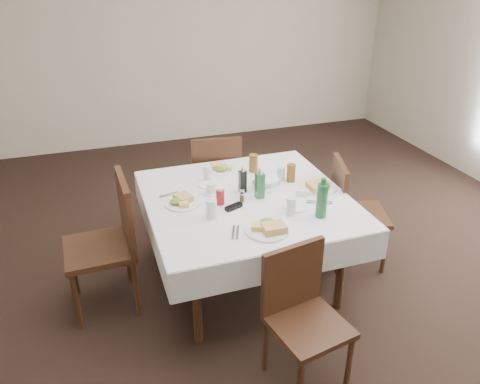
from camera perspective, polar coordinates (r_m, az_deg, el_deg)
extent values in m
plane|color=black|center=(3.91, 4.40, -10.74)|extent=(7.00, 7.00, 0.00)
cube|color=#BAAF98|center=(6.53, -7.50, 18.07)|extent=(6.00, 0.04, 2.80)
cylinder|color=black|center=(3.17, -5.29, -12.89)|extent=(0.06, 0.06, 0.72)
cylinder|color=black|center=(4.04, -8.96, -3.48)|extent=(0.06, 0.06, 0.72)
cylinder|color=black|center=(3.50, 12.24, -9.05)|extent=(0.06, 0.06, 0.72)
cylinder|color=black|center=(4.31, 5.19, -1.19)|extent=(0.06, 0.06, 0.72)
cube|color=black|center=(3.51, 0.86, -1.04)|extent=(1.35, 1.35, 0.03)
cube|color=silver|center=(3.50, 0.86, -0.74)|extent=(1.48, 1.48, 0.01)
cube|color=silver|center=(4.19, -2.52, 2.39)|extent=(1.48, 0.02, 0.22)
cube|color=silver|center=(2.98, 5.63, -8.89)|extent=(1.48, 0.02, 0.22)
cube|color=silver|center=(3.84, 11.31, -0.54)|extent=(0.02, 1.48, 0.22)
cube|color=silver|center=(3.41, -10.96, -4.20)|extent=(0.02, 1.48, 0.22)
cube|color=black|center=(4.50, -3.12, 1.56)|extent=(0.51, 0.51, 0.04)
cube|color=black|center=(4.21, -2.81, 3.40)|extent=(0.45, 0.10, 0.49)
cylinder|color=black|center=(4.79, -1.07, 0.24)|extent=(0.04, 0.04, 0.46)
cylinder|color=black|center=(4.46, -0.22, -1.96)|extent=(0.04, 0.04, 0.46)
cylinder|color=black|center=(4.75, -5.69, -0.15)|extent=(0.04, 0.04, 0.46)
cylinder|color=black|center=(4.41, -5.19, -2.41)|extent=(0.04, 0.04, 0.46)
cube|color=black|center=(2.89, 8.39, -15.90)|extent=(0.49, 0.49, 0.04)
cube|color=black|center=(2.86, 6.39, -10.34)|extent=(0.42, 0.12, 0.46)
cylinder|color=black|center=(3.07, 3.14, -18.08)|extent=(0.03, 0.03, 0.43)
cylinder|color=black|center=(3.04, 13.17, -19.54)|extent=(0.03, 0.03, 0.43)
cylinder|color=black|center=(3.23, 8.82, -15.69)|extent=(0.03, 0.03, 0.43)
cube|color=black|center=(4.03, 14.37, -2.73)|extent=(0.55, 0.55, 0.04)
cube|color=black|center=(3.87, 11.94, 0.27)|extent=(0.17, 0.43, 0.48)
cylinder|color=black|center=(4.04, 17.26, -6.73)|extent=(0.04, 0.04, 0.45)
cylinder|color=black|center=(3.94, 12.01, -6.96)|extent=(0.04, 0.04, 0.45)
cylinder|color=black|center=(4.35, 15.84, -4.00)|extent=(0.04, 0.04, 0.45)
cylinder|color=black|center=(4.25, 10.96, -4.14)|extent=(0.04, 0.04, 0.45)
cube|color=black|center=(3.54, -16.79, -6.67)|extent=(0.50, 0.50, 0.04)
cube|color=black|center=(3.42, -13.74, -2.38)|extent=(0.06, 0.48, 0.53)
cylinder|color=black|center=(3.85, -19.70, -8.60)|extent=(0.04, 0.04, 0.49)
cylinder|color=black|center=(3.86, -13.53, -7.59)|extent=(0.04, 0.04, 0.49)
cylinder|color=black|center=(3.51, -19.35, -12.37)|extent=(0.04, 0.04, 0.49)
cylinder|color=black|center=(3.52, -12.51, -11.24)|extent=(0.04, 0.04, 0.49)
cylinder|color=white|center=(3.94, -2.20, 2.74)|extent=(0.24, 0.24, 0.01)
cube|color=tan|center=(3.95, -2.69, 3.22)|extent=(0.13, 0.11, 0.04)
cube|color=tan|center=(3.93, -1.56, 3.01)|extent=(0.10, 0.09, 0.03)
ellipsoid|color=#41691F|center=(3.90, -2.30, 2.86)|extent=(0.09, 0.08, 0.04)
cylinder|color=white|center=(3.08, 3.32, -4.68)|extent=(0.29, 0.29, 0.02)
cube|color=tan|center=(3.05, 4.15, -4.40)|extent=(0.15, 0.12, 0.05)
cube|color=tan|center=(3.07, 2.32, -4.25)|extent=(0.12, 0.10, 0.04)
ellipsoid|color=#41691F|center=(3.11, 3.32, -3.72)|extent=(0.11, 0.10, 0.05)
cylinder|color=white|center=(3.68, 9.45, 0.52)|extent=(0.28, 0.28, 0.01)
cube|color=tan|center=(3.62, 9.25, 0.66)|extent=(0.12, 0.15, 0.05)
cube|color=tan|center=(3.71, 9.36, 1.24)|extent=(0.10, 0.11, 0.04)
ellipsoid|color=#41691F|center=(3.67, 10.22, 0.95)|extent=(0.11, 0.09, 0.05)
cylinder|color=white|center=(3.43, -7.05, -1.41)|extent=(0.25, 0.25, 0.01)
cube|color=tan|center=(3.45, -6.92, -0.68)|extent=(0.14, 0.16, 0.04)
cube|color=tan|center=(3.38, -6.89, -1.42)|extent=(0.07, 0.08, 0.03)
ellipsoid|color=#41691F|center=(3.41, -7.76, -1.11)|extent=(0.09, 0.08, 0.04)
cylinder|color=white|center=(3.69, -3.91, 0.91)|extent=(0.15, 0.15, 0.01)
cylinder|color=white|center=(3.38, 6.78, -1.77)|extent=(0.18, 0.18, 0.01)
cylinder|color=silver|center=(3.75, -3.95, 2.29)|extent=(0.06, 0.06, 0.12)
cylinder|color=silver|center=(3.27, 6.24, -1.72)|extent=(0.07, 0.07, 0.13)
cylinder|color=silver|center=(3.76, 5.01, 2.25)|extent=(0.06, 0.06, 0.11)
cylinder|color=silver|center=(3.21, -3.49, -2.05)|extent=(0.07, 0.07, 0.14)
cylinder|color=brown|center=(3.89, 1.65, 3.53)|extent=(0.07, 0.07, 0.15)
cylinder|color=brown|center=(3.74, 6.24, 2.33)|extent=(0.07, 0.07, 0.14)
cylinder|color=silver|center=(3.66, 3.19, 0.90)|extent=(0.22, 0.22, 0.04)
cylinder|color=silver|center=(3.64, 3.20, 1.33)|extent=(0.20, 0.20, 0.04)
cube|color=black|center=(3.55, 0.32, 1.27)|extent=(0.05, 0.05, 0.17)
cone|color=silver|center=(3.50, 0.33, 2.87)|extent=(0.03, 0.03, 0.05)
cube|color=#266434|center=(3.46, 2.42, 0.80)|extent=(0.06, 0.06, 0.20)
cone|color=silver|center=(3.41, 2.46, 2.71)|extent=(0.03, 0.03, 0.05)
cylinder|color=maroon|center=(3.39, -2.43, -0.62)|extent=(0.06, 0.06, 0.11)
cylinder|color=white|center=(3.35, -2.45, 0.39)|extent=(0.05, 0.05, 0.02)
cylinder|color=white|center=(3.48, 0.26, -0.24)|extent=(0.03, 0.03, 0.06)
cylinder|color=silver|center=(3.46, 0.26, 0.33)|extent=(0.03, 0.03, 0.01)
cylinder|color=#45321E|center=(3.42, 0.23, -0.76)|extent=(0.03, 0.03, 0.06)
cylinder|color=silver|center=(3.41, 0.23, -0.23)|extent=(0.03, 0.03, 0.01)
cylinder|color=white|center=(3.56, -3.52, -0.11)|extent=(0.12, 0.12, 0.01)
cylinder|color=white|center=(3.54, -3.54, 0.52)|extent=(0.07, 0.07, 0.08)
cylinder|color=black|center=(3.53, -3.55, 0.92)|extent=(0.06, 0.06, 0.01)
torus|color=white|center=(3.58, -3.21, 0.82)|extent=(0.04, 0.05, 0.05)
cube|color=black|center=(3.34, -0.78, -1.82)|extent=(0.14, 0.09, 0.03)
cylinder|color=#266434|center=(3.24, 9.95, -1.04)|extent=(0.08, 0.08, 0.25)
cylinder|color=#266434|center=(3.18, 10.15, 1.27)|extent=(0.04, 0.04, 0.04)
cube|color=white|center=(3.55, 7.59, -0.06)|extent=(0.10, 0.08, 0.04)
cube|color=pink|center=(3.55, 7.60, 0.05)|extent=(0.08, 0.06, 0.02)
cube|color=silver|center=(4.01, 1.47, 3.12)|extent=(0.02, 0.17, 0.01)
cube|color=silver|center=(4.02, 1.83, 3.17)|extent=(0.02, 0.17, 0.01)
cube|color=silver|center=(3.06, -0.30, -4.98)|extent=(0.08, 0.17, 0.01)
cube|color=silver|center=(3.06, -0.81, -4.97)|extent=(0.08, 0.17, 0.01)
cube|color=silver|center=(3.45, 9.66, -1.40)|extent=(0.18, 0.10, 0.01)
cube|color=silver|center=(3.48, 9.64, -1.17)|extent=(0.18, 0.10, 0.01)
cube|color=silver|center=(3.58, -8.70, -0.28)|extent=(0.16, 0.04, 0.01)
cube|color=silver|center=(3.56, -8.55, -0.44)|extent=(0.16, 0.04, 0.01)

